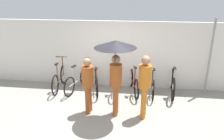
% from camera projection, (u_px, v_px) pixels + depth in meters
% --- Properties ---
extents(ground_plane, '(30.00, 30.00, 0.00)m').
position_uv_depth(ground_plane, '(108.00, 116.00, 5.91)').
color(ground_plane, gray).
extents(back_wall, '(11.78, 0.12, 2.27)m').
position_uv_depth(back_wall, '(116.00, 54.00, 7.47)').
color(back_wall, silver).
rests_on(back_wall, ground).
extents(parked_bicycle_0, '(0.44, 1.67, 1.01)m').
position_uv_depth(parked_bicycle_0, '(60.00, 79.00, 7.45)').
color(parked_bicycle_0, black).
rests_on(parked_bicycle_0, ground).
extents(parked_bicycle_1, '(0.55, 1.68, 1.03)m').
position_uv_depth(parked_bicycle_1, '(78.00, 80.00, 7.38)').
color(parked_bicycle_1, black).
rests_on(parked_bicycle_1, ground).
extents(parked_bicycle_2, '(0.59, 1.72, 1.06)m').
position_uv_depth(parked_bicycle_2, '(96.00, 80.00, 7.35)').
color(parked_bicycle_2, black).
rests_on(parked_bicycle_2, ground).
extents(parked_bicycle_3, '(0.44, 1.73, 1.05)m').
position_uv_depth(parked_bicycle_3, '(115.00, 80.00, 7.27)').
color(parked_bicycle_3, black).
rests_on(parked_bicycle_3, ground).
extents(parked_bicycle_4, '(0.53, 1.65, 1.08)m').
position_uv_depth(parked_bicycle_4, '(134.00, 82.00, 7.21)').
color(parked_bicycle_4, black).
rests_on(parked_bicycle_4, ground).
extents(parked_bicycle_5, '(0.44, 1.73, 1.11)m').
position_uv_depth(parked_bicycle_5, '(153.00, 82.00, 7.17)').
color(parked_bicycle_5, black).
rests_on(parked_bicycle_5, ground).
extents(parked_bicycle_6, '(0.44, 1.71, 1.09)m').
position_uv_depth(parked_bicycle_6, '(173.00, 83.00, 7.06)').
color(parked_bicycle_6, black).
rests_on(parked_bicycle_6, ground).
extents(pedestrian_leading, '(0.32, 0.32, 1.57)m').
position_uv_depth(pedestrian_leading, '(88.00, 82.00, 5.79)').
color(pedestrian_leading, '#9E4C1E').
rests_on(pedestrian_leading, ground).
extents(pedestrian_center, '(1.04, 1.04, 2.09)m').
position_uv_depth(pedestrian_center, '(115.00, 57.00, 5.36)').
color(pedestrian_center, '#9E4C1E').
rests_on(pedestrian_center, ground).
extents(pedestrian_trailing, '(0.32, 0.32, 1.71)m').
position_uv_depth(pedestrian_trailing, '(145.00, 82.00, 5.54)').
color(pedestrian_trailing, '#C66B1E').
rests_on(pedestrian_trailing, ground).
extents(awning_pole, '(0.07, 0.07, 2.46)m').
position_uv_depth(awning_pole, '(210.00, 57.00, 6.82)').
color(awning_pole, gray).
rests_on(awning_pole, ground).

